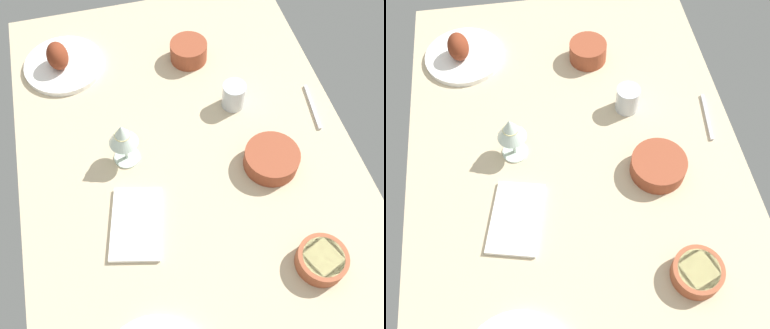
{
  "view_description": "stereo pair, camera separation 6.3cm",
  "coord_description": "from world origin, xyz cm",
  "views": [
    {
      "loc": [
        59.49,
        -15.34,
        105.34
      ],
      "look_at": [
        0.0,
        0.0,
        6.0
      ],
      "focal_mm": 41.77,
      "sensor_mm": 36.0,
      "label": 1
    },
    {
      "loc": [
        60.74,
        -9.22,
        105.34
      ],
      "look_at": [
        0.0,
        0.0,
        6.0
      ],
      "focal_mm": 41.77,
      "sensor_mm": 36.0,
      "label": 2
    }
  ],
  "objects": [
    {
      "name": "fork_loose",
      "position": [
        -11.36,
        38.93,
        4.4
      ],
      "size": [
        16.09,
        2.9,
        0.8
      ],
      "primitive_type": "cube",
      "rotation": [
        0.0,
        0.0,
        6.16
      ],
      "color": "silver",
      "rests_on": "dining_table"
    },
    {
      "name": "folded_napkin",
      "position": [
        12.27,
        -17.29,
        4.6
      ],
      "size": [
        21.79,
        16.37,
        1.2
      ],
      "primitive_type": "cube",
      "rotation": [
        0.0,
        0.0,
        -0.24
      ],
      "color": "white",
      "rests_on": "dining_table"
    },
    {
      "name": "bowl_potatoes",
      "position": [
        32.75,
        22.43,
        6.49
      ],
      "size": [
        11.74,
        11.74,
        4.52
      ],
      "color": "#A35133",
      "rests_on": "dining_table"
    },
    {
      "name": "water_tumbler",
      "position": [
        -18.29,
        16.95,
        7.89
      ],
      "size": [
        6.63,
        6.63,
        7.78
      ],
      "primitive_type": "cylinder",
      "color": "silver",
      "rests_on": "dining_table"
    },
    {
      "name": "plate_far_side",
      "position": [
        -45.18,
        -29.21,
        6.3
      ],
      "size": [
        24.13,
        24.13,
        9.67
      ],
      "color": "white",
      "rests_on": "dining_table"
    },
    {
      "name": "dining_table",
      "position": [
        0.0,
        0.0,
        2.0
      ],
      "size": [
        140.0,
        90.0,
        4.0
      ],
      "primitive_type": "cube",
      "color": "#C6B28E",
      "rests_on": "ground"
    },
    {
      "name": "wine_glass",
      "position": [
        -7.62,
        -16.03,
        13.93
      ],
      "size": [
        7.6,
        7.6,
        14.0
      ],
      "color": "silver",
      "rests_on": "dining_table"
    },
    {
      "name": "bowl_cream",
      "position": [
        3.87,
        20.55,
        6.74
      ],
      "size": [
        14.47,
        14.47,
        5.0
      ],
      "color": "brown",
      "rests_on": "dining_table"
    },
    {
      "name": "bowl_onions",
      "position": [
        -39.25,
        9.03,
        7.3
      ],
      "size": [
        11.35,
        11.35,
        6.1
      ],
      "color": "brown",
      "rests_on": "dining_table"
    }
  ]
}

